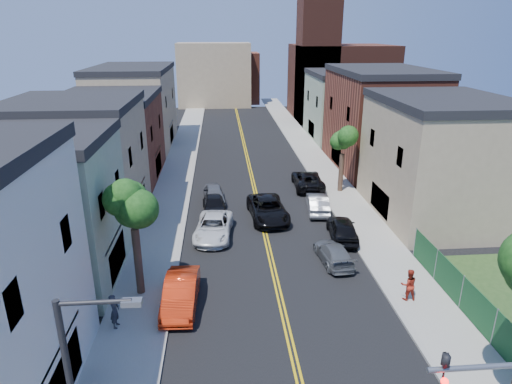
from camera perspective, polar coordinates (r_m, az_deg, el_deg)
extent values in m
cube|color=gray|center=(50.86, -9.87, 3.43)|extent=(3.20, 100.00, 0.15)
cube|color=gray|center=(51.82, 7.83, 3.85)|extent=(3.20, 100.00, 0.15)
cube|color=gray|center=(50.72, -7.90, 3.50)|extent=(0.30, 100.00, 0.15)
cube|color=gray|center=(51.47, 5.92, 3.82)|extent=(0.30, 100.00, 0.15)
cube|color=gray|center=(28.71, -26.60, -2.74)|extent=(9.00, 8.00, 8.50)
cube|color=#998466|center=(36.65, -21.76, 3.02)|extent=(9.00, 10.00, 9.00)
cube|color=brown|center=(47.05, -18.01, 6.35)|extent=(9.00, 12.00, 8.00)
cube|color=#998466|center=(60.36, -15.22, 10.19)|extent=(9.00, 16.00, 9.50)
cube|color=#998466|center=(38.10, 22.29, 3.55)|extent=(9.00, 12.00, 9.00)
cube|color=brown|center=(50.50, 15.43, 8.65)|extent=(9.00, 14.00, 10.00)
cube|color=gray|center=(63.76, 11.18, 10.54)|extent=(9.00, 12.00, 8.50)
cube|color=#4C2319|center=(79.75, 10.67, 13.67)|extent=(16.00, 14.00, 12.00)
cube|color=#4C2319|center=(74.33, 7.84, 17.25)|extent=(6.00, 6.00, 22.00)
cube|color=#998466|center=(90.98, -5.35, 14.66)|extent=(14.00, 8.00, 12.00)
cube|color=brown|center=(95.10, -2.83, 14.34)|extent=(10.00, 8.00, 10.00)
cube|color=#143F1E|center=(25.70, 26.36, -13.26)|extent=(0.04, 15.00, 1.90)
cylinder|color=#34221A|center=(26.11, -14.81, -8.54)|extent=(0.44, 0.44, 3.96)
sphere|color=#123A0F|center=(24.39, -15.69, 0.43)|extent=(5.20, 5.20, 5.20)
sphere|color=#123A0F|center=(23.61, -14.86, 2.53)|extent=(3.90, 3.90, 3.90)
sphere|color=#123A0F|center=(25.15, -16.54, -0.32)|extent=(3.64, 3.64, 3.64)
cylinder|color=#34221A|center=(42.00, 10.79, 2.46)|extent=(0.44, 0.44, 3.52)
sphere|color=#123A0F|center=(41.06, 11.12, 7.44)|extent=(4.40, 4.40, 4.40)
sphere|color=#123A0F|center=(40.69, 11.93, 8.54)|extent=(3.30, 3.30, 3.30)
sphere|color=#123A0F|center=(41.45, 10.33, 6.98)|extent=(3.08, 3.08, 3.08)
imported|color=black|center=(12.22, 22.80, -20.32)|extent=(0.16, 0.20, 1.00)
sphere|color=#FF0C0C|center=(12.27, 22.93, -21.38)|extent=(0.18, 0.18, 0.18)
cylinder|color=black|center=(11.89, -19.96, -13.10)|extent=(1.80, 0.12, 0.12)
cube|color=slate|center=(11.70, -15.57, -13.42)|extent=(0.50, 0.25, 0.15)
imported|color=red|center=(25.26, -9.56, -12.60)|extent=(1.92, 5.02, 1.63)
imported|color=silver|center=(32.81, -5.44, -4.49)|extent=(3.12, 5.73, 1.53)
imported|color=#56595E|center=(39.29, -5.35, -0.32)|extent=(2.14, 4.42, 1.46)
imported|color=black|center=(37.17, -5.38, -1.66)|extent=(2.10, 4.60, 1.31)
imported|color=#565A5D|center=(29.75, 9.87, -7.69)|extent=(2.13, 4.50, 1.27)
imported|color=black|center=(32.94, 10.99, -4.61)|extent=(2.40, 4.89, 1.61)
imported|color=#9DA1A4|center=(37.42, 7.87, -1.44)|extent=(2.10, 4.75, 1.52)
imported|color=black|center=(43.07, 6.61, 1.56)|extent=(2.81, 5.78, 1.58)
imported|color=black|center=(35.69, 1.52, -2.19)|extent=(3.22, 6.21, 1.67)
imported|color=#26262D|center=(24.18, -17.59, -14.27)|extent=(0.48, 0.70, 1.83)
imported|color=maroon|center=(26.54, 18.89, -11.12)|extent=(0.93, 0.74, 1.85)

